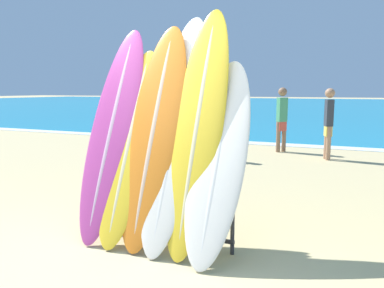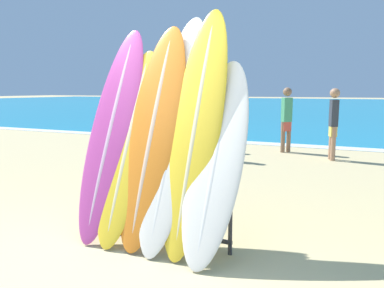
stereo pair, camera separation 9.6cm
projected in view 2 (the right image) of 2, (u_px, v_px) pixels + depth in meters
The scene contains 13 objects.
ground_plane at pixel (105, 267), 3.35m from camera, with size 160.00×160.00×0.00m, color tan.
ocean_water at pixel (339, 106), 37.20m from camera, with size 120.00×60.00×0.01m.
surfboard_rack at pixel (160, 197), 3.86m from camera, with size 1.57×0.04×0.91m.
surfboard_slot_0 at pixel (112, 130), 4.09m from camera, with size 0.55×1.08×2.29m.
surfboard_slot_1 at pixel (129, 143), 3.96m from camera, with size 0.53×0.99×2.03m.
surfboard_slot_2 at pixel (153, 132), 3.87m from camera, with size 0.59×1.04×2.29m.
surfboard_slot_3 at pixel (174, 128), 3.82m from camera, with size 0.56×1.16×2.39m.
surfboard_slot_4 at pixel (196, 126), 3.70m from camera, with size 0.53×1.09×2.45m.
surfboard_slot_5 at pixel (216, 157), 3.54m from camera, with size 0.55×1.03×1.89m.
person_near_water at pixel (287, 117), 9.42m from camera, with size 0.28×0.27×1.64m.
person_mid_beach at pixel (200, 119), 9.78m from camera, with size 0.20×0.26×1.52m.
person_far_left at pixel (206, 122), 8.54m from camera, with size 0.27×0.23×1.56m.
person_far_right at pixel (333, 121), 8.36m from camera, with size 0.22×0.27×1.61m.
Camera 2 is at (2.01, -2.56, 1.58)m, focal length 35.00 mm.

